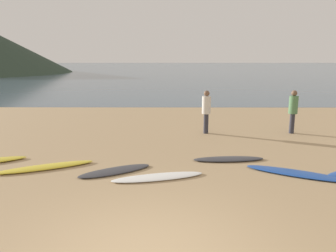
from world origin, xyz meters
TOP-DOWN VIEW (x-y plane):
  - ground_plane at (0.00, 10.00)m, footprint 120.00×120.00m
  - ocean_water at (0.00, 64.55)m, footprint 140.00×100.00m
  - surfboard_1 at (-2.94, 4.10)m, footprint 2.49×1.46m
  - surfboard_2 at (-1.04, 3.85)m, footprint 1.97×1.46m
  - surfboard_3 at (0.09, 3.41)m, footprint 2.35×1.08m
  - surfboard_4 at (2.07, 4.84)m, footprint 2.07×0.65m
  - surfboard_5 at (3.61, 3.67)m, footprint 2.53×1.63m
  - person_0 at (1.76, 8.19)m, footprint 0.33×0.33m
  - person_2 at (5.07, 8.22)m, footprint 0.33×0.33m

SIDE VIEW (x-z plane):
  - ground_plane at x=0.00m, z-range -0.20..0.00m
  - ocean_water at x=0.00m, z-range 0.00..0.00m
  - surfboard_2 at x=-1.04m, z-range 0.00..0.06m
  - surfboard_3 at x=0.09m, z-range 0.00..0.06m
  - surfboard_4 at x=2.07m, z-range 0.00..0.07m
  - surfboard_5 at x=3.61m, z-range 0.00..0.07m
  - surfboard_1 at x=-2.94m, z-range 0.00..0.09m
  - person_0 at x=1.76m, z-range 0.15..1.80m
  - person_2 at x=5.07m, z-range 0.15..1.80m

